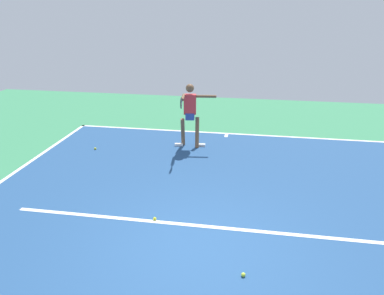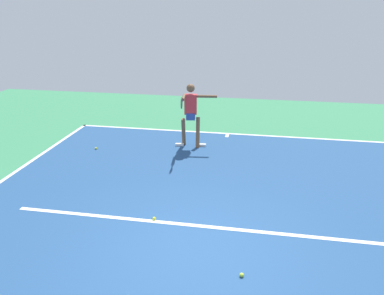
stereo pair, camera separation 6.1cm
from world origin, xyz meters
name	(u,v)px [view 1 (the left image)]	position (x,y,z in m)	size (l,w,h in m)	color
ground_plane	(195,250)	(0.00, 0.00, 0.00)	(22.19, 22.19, 0.00)	#388456
court_surface	(195,250)	(0.00, 0.00, 0.00)	(9.86, 12.50, 0.00)	navy
court_line_baseline_near	(227,133)	(0.00, -6.20, 0.00)	(9.86, 0.10, 0.01)	white
court_line_service	(202,226)	(0.00, -0.75, 0.00)	(7.39, 0.10, 0.01)	white
court_line_centre_mark	(226,135)	(0.00, -6.00, 0.00)	(0.10, 0.30, 0.01)	white
tennis_player	(190,111)	(0.95, -4.86, 1.06)	(1.18, 1.28, 1.83)	brown
tennis_ball_by_baseline	(155,219)	(0.92, -0.80, 0.03)	(0.07, 0.07, 0.07)	yellow
tennis_ball_by_sideline	(243,275)	(-0.82, 0.52, 0.03)	(0.07, 0.07, 0.07)	#C6E53D
tennis_ball_near_service_line	(95,149)	(3.56, -4.14, 0.03)	(0.07, 0.07, 0.07)	yellow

